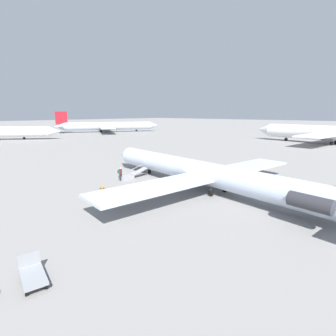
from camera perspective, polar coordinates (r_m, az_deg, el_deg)
name	(u,v)px	position (r m, az deg, el deg)	size (l,w,h in m)	color
ground_plane	(198,188)	(30.62, 6.50, -4.39)	(600.00, 600.00, 0.00)	gray
airplane_main	(205,173)	(29.46, 7.99, -1.07)	(35.73, 27.71, 6.71)	silver
airplane_taxiing_distant	(108,126)	(122.73, -12.99, 8.91)	(33.03, 41.52, 9.16)	silver
airplane_far_left	(326,133)	(85.27, 31.17, 6.58)	(40.92, 30.70, 10.51)	silver
boarding_stairs	(129,176)	(34.96, -8.47, -1.75)	(1.54, 4.12, 1.68)	#99999E
passenger	(120,173)	(34.09, -10.34, -1.08)	(0.37, 0.56, 1.74)	#23232D
luggage_cart	(33,274)	(16.04, -27.40, -19.89)	(2.38, 1.54, 1.22)	gray
traffic_cone_near_stairs	(102,186)	(31.24, -14.15, -3.90)	(0.47, 0.47, 0.52)	black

